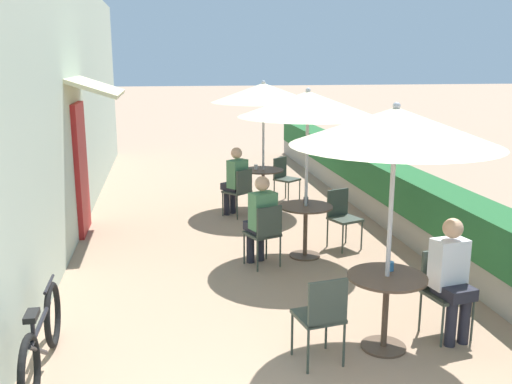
{
  "coord_description": "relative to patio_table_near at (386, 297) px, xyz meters",
  "views": [
    {
      "loc": [
        -1.08,
        -2.79,
        2.76
      ],
      "look_at": [
        0.15,
        4.67,
        1.0
      ],
      "focal_mm": 40.0,
      "sensor_mm": 36.0,
      "label": 1
    }
  ],
  "objects": [
    {
      "name": "seated_patron_mid_right",
      "position": [
        -0.79,
        2.5,
        0.15
      ],
      "size": [
        0.44,
        0.49,
        1.25
      ],
      "rotation": [
        0.0,
        0.0,
        6.66
      ],
      "color": "#23232D",
      "rests_on": "ground_plane"
    },
    {
      "name": "cafe_chair_mid_right",
      "position": [
        -0.75,
        2.39,
        -0.02
      ],
      "size": [
        0.52,
        0.52,
        0.87
      ],
      "rotation": [
        0.0,
        0.0,
        6.66
      ],
      "color": "#384238",
      "rests_on": "ground_plane"
    },
    {
      "name": "patio_table_far",
      "position": [
        -0.23,
        5.51,
        0.0
      ],
      "size": [
        0.76,
        0.76,
        0.75
      ],
      "color": "brown",
      "rests_on": "ground_plane"
    },
    {
      "name": "bicycle_leaning",
      "position": [
        -3.19,
        0.03,
        -0.2
      ],
      "size": [
        0.1,
        1.74,
        0.73
      ],
      "rotation": [
        0.0,
        0.0,
        0.01
      ],
      "color": "black",
      "rests_on": "ground_plane"
    },
    {
      "name": "cafe_facade_wall",
      "position": [
        -3.53,
        5.09,
        1.55
      ],
      "size": [
        0.98,
        14.54,
        4.2
      ],
      "color": "#B2C1AD",
      "rests_on": "ground_plane"
    },
    {
      "name": "cafe_chair_near_left",
      "position": [
        0.69,
        0.21,
        -0.02
      ],
      "size": [
        0.47,
        0.47,
        0.87
      ],
      "rotation": [
        0.0,
        0.0,
        3.32
      ],
      "color": "#384238",
      "rests_on": "ground_plane"
    },
    {
      "name": "coffee_cup_far",
      "position": [
        -0.36,
        5.55,
        0.26
      ],
      "size": [
        0.07,
        0.07,
        0.09
      ],
      "color": "white",
      "rests_on": "patio_table_far"
    },
    {
      "name": "patio_umbrella_far",
      "position": [
        -0.23,
        5.51,
        1.63
      ],
      "size": [
        1.92,
        1.92,
        2.39
      ],
      "color": "#B7B7BC",
      "rests_on": "ground_plane"
    },
    {
      "name": "patio_umbrella_near",
      "position": [
        -0.0,
        0.0,
        1.63
      ],
      "size": [
        1.92,
        1.92,
        2.39
      ],
      "color": "#B7B7BC",
      "rests_on": "ground_plane"
    },
    {
      "name": "planter_hedge",
      "position": [
        1.76,
        5.13,
        -0.0
      ],
      "size": [
        0.6,
        13.54,
        1.01
      ],
      "color": "gray",
      "rests_on": "ground_plane"
    },
    {
      "name": "cafe_chair_mid_left",
      "position": [
        0.54,
        3.06,
        -0.02
      ],
      "size": [
        0.52,
        0.52,
        0.87
      ],
      "rotation": [
        0.0,
        0.0,
        3.51
      ],
      "color": "#384238",
      "rests_on": "ground_plane"
    },
    {
      "name": "patio_table_mid",
      "position": [
        -0.11,
        2.73,
        0.0
      ],
      "size": [
        0.76,
        0.76,
        0.75
      ],
      "color": "brown",
      "rests_on": "ground_plane"
    },
    {
      "name": "patio_table_near",
      "position": [
        0.0,
        0.0,
        0.0
      ],
      "size": [
        0.76,
        0.76,
        0.75
      ],
      "color": "brown",
      "rests_on": "ground_plane"
    },
    {
      "name": "seated_patron_far_left",
      "position": [
        -0.81,
        5.08,
        0.15
      ],
      "size": [
        0.5,
        0.51,
        1.25
      ],
      "rotation": [
        0.0,
        0.0,
        6.96
      ],
      "color": "#23232D",
      "rests_on": "ground_plane"
    },
    {
      "name": "coffee_cup_near",
      "position": [
        0.08,
        0.13,
        0.26
      ],
      "size": [
        0.07,
        0.07,
        0.09
      ],
      "color": "teal",
      "rests_on": "patio_table_near"
    },
    {
      "name": "cafe_chair_far_left",
      "position": [
        -0.74,
        4.99,
        -0.02
      ],
      "size": [
        0.56,
        0.56,
        0.87
      ],
      "rotation": [
        0.0,
        0.0,
        6.96
      ],
      "color": "#384238",
      "rests_on": "ground_plane"
    },
    {
      "name": "coffee_cup_mid",
      "position": [
        -0.07,
        2.87,
        0.26
      ],
      "size": [
        0.07,
        0.07,
        0.09
      ],
      "color": "#232328",
      "rests_on": "patio_table_mid"
    },
    {
      "name": "patio_umbrella_mid",
      "position": [
        -0.11,
        2.73,
        1.63
      ],
      "size": [
        1.92,
        1.92,
        2.39
      ],
      "color": "#B7B7BC",
      "rests_on": "ground_plane"
    },
    {
      "name": "seated_patron_near_left",
      "position": [
        0.71,
        0.1,
        0.15
      ],
      "size": [
        0.39,
        0.45,
        1.25
      ],
      "rotation": [
        0.0,
        0.0,
        3.32
      ],
      "color": "#23232D",
      "rests_on": "ground_plane"
    },
    {
      "name": "cafe_chair_near_right",
      "position": [
        -0.69,
        -0.21,
        -0.02
      ],
      "size": [
        0.47,
        0.47,
        0.87
      ],
      "rotation": [
        0.0,
        0.0,
        6.47
      ],
      "color": "#384238",
      "rests_on": "ground_plane"
    },
    {
      "name": "cafe_chair_far_right",
      "position": [
        0.29,
        6.02,
        -0.02
      ],
      "size": [
        0.56,
        0.56,
        0.87
      ],
      "rotation": [
        0.0,
        0.0,
        10.1
      ],
      "color": "#384238",
      "rests_on": "ground_plane"
    }
  ]
}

